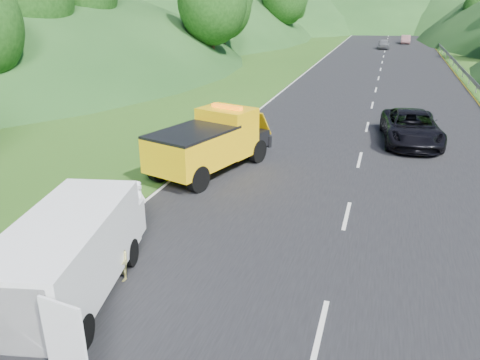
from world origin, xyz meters
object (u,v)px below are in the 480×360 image
(woman, at_px, (142,228))
(white_van, at_px, (70,253))
(child, at_px, (122,280))
(tow_truck, at_px, (211,142))
(passing_suv, at_px, (409,143))
(suitcase, at_px, (100,230))

(woman, bearing_deg, white_van, 166.97)
(child, bearing_deg, white_van, -84.98)
(child, bearing_deg, tow_truck, 133.55)
(white_van, distance_m, child, 1.68)
(child, bearing_deg, woman, 147.38)
(woman, height_order, passing_suv, same)
(tow_truck, xyz_separation_m, child, (0.67, -8.29, -1.26))
(child, height_order, passing_suv, passing_suv)
(suitcase, xyz_separation_m, passing_suv, (9.02, 13.23, -0.28))
(tow_truck, xyz_separation_m, white_van, (0.02, -9.26, -0.05))
(suitcase, bearing_deg, woman, 49.09)
(woman, xyz_separation_m, passing_suv, (8.18, 12.26, 0.00))
(woman, height_order, suitcase, woman)
(woman, bearing_deg, child, -178.63)
(suitcase, bearing_deg, tow_truck, 80.58)
(white_van, xyz_separation_m, suitcase, (-1.11, 2.71, -0.93))
(child, distance_m, passing_suv, 16.65)
(white_van, relative_size, passing_suv, 1.14)
(suitcase, distance_m, passing_suv, 16.02)
(white_van, height_order, suitcase, white_van)
(tow_truck, height_order, suitcase, tow_truck)
(tow_truck, relative_size, white_van, 0.99)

